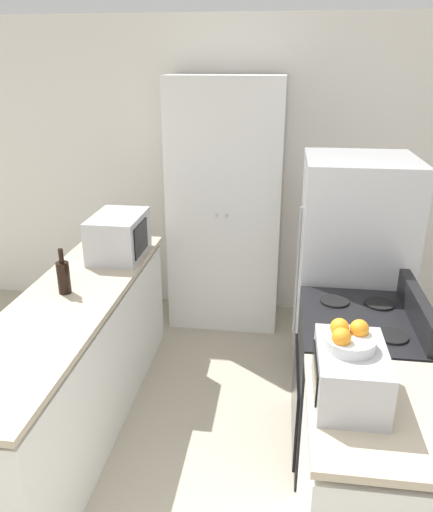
# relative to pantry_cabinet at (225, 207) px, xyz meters

# --- Properties ---
(wall_back) EXTENTS (7.00, 0.06, 2.60)m
(wall_back) POSITION_rel_pantry_cabinet_xyz_m (0.07, 0.31, 0.23)
(wall_back) COLOR silver
(wall_back) RESTS_ON ground_plane
(counter_left) EXTENTS (0.60, 2.35, 0.90)m
(counter_left) POSITION_rel_pantry_cabinet_xyz_m (-0.77, -1.57, -0.63)
(counter_left) COLOR silver
(counter_left) RESTS_ON ground_plane
(counter_right) EXTENTS (0.60, 0.75, 0.90)m
(counter_right) POSITION_rel_pantry_cabinet_xyz_m (0.92, -2.37, -0.63)
(counter_right) COLOR silver
(counter_right) RESTS_ON ground_plane
(pantry_cabinet) EXTENTS (0.94, 0.54, 2.13)m
(pantry_cabinet) POSITION_rel_pantry_cabinet_xyz_m (0.00, 0.00, 0.00)
(pantry_cabinet) COLOR silver
(pantry_cabinet) RESTS_ON ground_plane
(stove) EXTENTS (0.66, 0.77, 1.06)m
(stove) POSITION_rel_pantry_cabinet_xyz_m (0.94, -1.59, -0.61)
(stove) COLOR black
(stove) RESTS_ON ground_plane
(refrigerator) EXTENTS (0.74, 0.73, 1.65)m
(refrigerator) POSITION_rel_pantry_cabinet_xyz_m (0.98, -0.79, -0.24)
(refrigerator) COLOR #B7B7BC
(refrigerator) RESTS_ON ground_plane
(microwave) EXTENTS (0.35, 0.51, 0.31)m
(microwave) POSITION_rel_pantry_cabinet_xyz_m (-0.67, -0.84, -0.01)
(microwave) COLOR #B2B2B7
(microwave) RESTS_ON counter_left
(wine_bottle) EXTENTS (0.08, 0.08, 0.29)m
(wine_bottle) POSITION_rel_pantry_cabinet_xyz_m (-0.81, -1.49, -0.05)
(wine_bottle) COLOR black
(wine_bottle) RESTS_ON counter_left
(toaster_oven) EXTENTS (0.29, 0.41, 0.23)m
(toaster_oven) POSITION_rel_pantry_cabinet_xyz_m (0.79, -2.31, -0.05)
(toaster_oven) COLOR #B2B2B7
(toaster_oven) RESTS_ON counter_right
(fruit_bowl) EXTENTS (0.21, 0.21, 0.11)m
(fruit_bowl) POSITION_rel_pantry_cabinet_xyz_m (0.77, -2.29, 0.11)
(fruit_bowl) COLOR silver
(fruit_bowl) RESTS_ON toaster_oven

